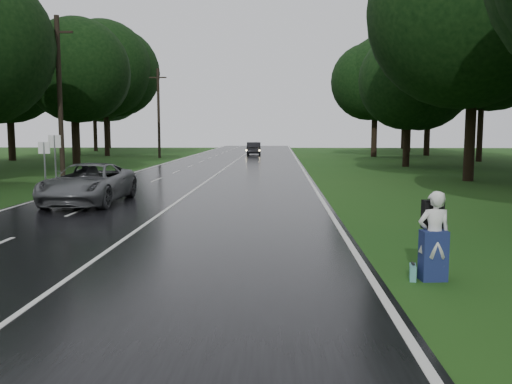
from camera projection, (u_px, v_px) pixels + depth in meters
ground at (79, 273)px, 10.78m from camera, size 160.00×160.00×0.00m
road at (208, 180)px, 30.63m from camera, size 12.00×140.00×0.04m
lane_center at (208, 180)px, 30.63m from camera, size 0.12×140.00×0.01m
grey_car at (89, 183)px, 20.79m from camera, size 2.60×5.59×1.55m
far_car at (254, 149)px, 62.16m from camera, size 1.71×4.56×1.49m
hitchhiker at (434, 239)px, 10.17m from camera, size 0.67×0.62×1.73m
suitcase at (413, 272)px, 10.27m from camera, size 0.19×0.42×0.29m
utility_pole_mid at (63, 180)px, 31.02m from camera, size 1.80×0.28×9.31m
utility_pole_far at (160, 158)px, 56.14m from camera, size 1.80×0.28×9.25m
road_sign_a at (46, 190)px, 25.74m from camera, size 0.56×0.10×2.32m
road_sign_b at (56, 187)px, 26.96m from camera, size 0.63×0.10×2.63m
tree_left_e at (77, 166)px, 43.68m from camera, size 8.65×8.65×13.52m
tree_left_f at (107, 156)px, 60.66m from camera, size 10.84×10.84×16.94m
tree_right_d at (468, 181)px, 30.53m from camera, size 10.20×10.20×15.93m
tree_right_e at (406, 167)px, 42.60m from camera, size 7.39×7.39×11.55m
tree_right_f at (374, 157)px, 58.85m from camera, size 9.57×9.57×14.95m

